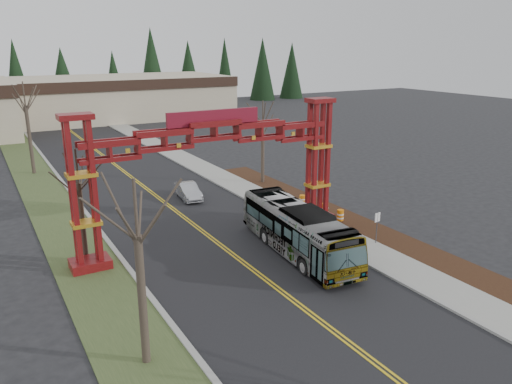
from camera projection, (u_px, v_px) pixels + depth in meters
road at (177, 212)px, 38.29m from camera, size 12.00×110.00×0.02m
lane_line_left at (176, 212)px, 38.23m from camera, size 0.12×100.00×0.01m
lane_line_right at (179, 212)px, 38.35m from camera, size 0.12×100.00×0.01m
curb_right at (247, 199)px, 41.21m from camera, size 0.30×110.00×0.15m
sidewalk_right at (262, 197)px, 41.91m from camera, size 2.60×110.00×0.14m
landscape_strip at (422, 253)px, 30.69m from camera, size 2.60×50.00×0.12m
grass_median at (68, 230)px, 34.46m from camera, size 4.00×110.00×0.08m
curb_left at (96, 225)px, 35.33m from camera, size 0.30×110.00×0.15m
gateway_arch at (214, 152)px, 30.78m from camera, size 18.20×1.60×8.90m
retail_building_east at (115, 97)px, 87.75m from camera, size 38.00×20.30×7.00m
conifer_treeline at (44, 78)px, 92.25m from camera, size 116.10×5.60×13.00m
transit_bus at (297, 230)px, 30.43m from camera, size 3.58×11.10×3.04m
silver_sedan at (188, 191)px, 41.51m from camera, size 1.78×4.14×1.32m
bare_tree_median_near at (138, 236)px, 18.65m from camera, size 3.36×3.36×7.73m
bare_tree_median_mid at (79, 184)px, 28.21m from camera, size 3.03×3.03×6.83m
bare_tree_median_far at (26, 106)px, 47.81m from camera, size 3.47×3.47×9.03m
bare_tree_right_far at (263, 124)px, 44.85m from camera, size 3.19×3.19×7.61m
street_sign at (377, 222)px, 31.65m from camera, size 0.49×0.13×2.17m
barrel_south at (340, 216)px, 36.12m from camera, size 0.49×0.49×0.92m
barrel_mid at (325, 210)px, 37.39m from camera, size 0.52×0.52×0.97m
barrel_north at (302, 201)px, 39.70m from camera, size 0.48×0.48×0.89m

